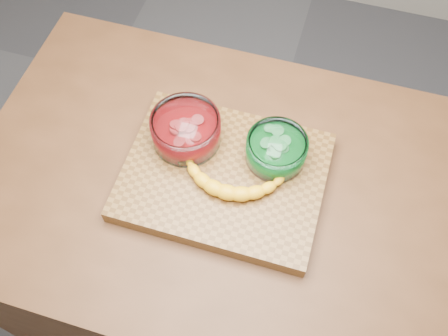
# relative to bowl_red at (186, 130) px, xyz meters

# --- Properties ---
(ground) EXTENTS (3.50, 3.50, 0.00)m
(ground) POSITION_rel_bowl_red_xyz_m (0.11, -0.06, -0.98)
(ground) COLOR #4F4F54
(ground) RESTS_ON ground
(counter) EXTENTS (1.20, 0.80, 0.90)m
(counter) POSITION_rel_bowl_red_xyz_m (0.11, -0.06, -0.53)
(counter) COLOR #512F18
(counter) RESTS_ON ground
(cutting_board) EXTENTS (0.45, 0.35, 0.04)m
(cutting_board) POSITION_rel_bowl_red_xyz_m (0.11, -0.06, -0.06)
(cutting_board) COLOR brown
(cutting_board) RESTS_ON counter
(bowl_red) EXTENTS (0.16, 0.16, 0.07)m
(bowl_red) POSITION_rel_bowl_red_xyz_m (0.00, 0.00, 0.00)
(bowl_red) COLOR white
(bowl_red) RESTS_ON cutting_board
(bowl_green) EXTENTS (0.14, 0.14, 0.06)m
(bowl_green) POSITION_rel_bowl_red_xyz_m (0.21, 0.01, -0.00)
(bowl_green) COLOR white
(bowl_green) RESTS_ON cutting_board
(banana) EXTENTS (0.26, 0.12, 0.04)m
(banana) POSITION_rel_bowl_red_xyz_m (0.13, -0.09, -0.02)
(banana) COLOR yellow
(banana) RESTS_ON cutting_board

